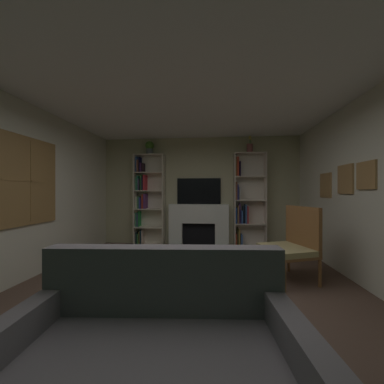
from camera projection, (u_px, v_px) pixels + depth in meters
name	position (u px, v px, depth m)	size (l,w,h in m)	color
ground_plane	(182.00, 305.00, 2.68)	(7.32, 7.32, 0.00)	brown
wall_back_accent	(199.00, 191.00, 5.75)	(4.99, 0.06, 2.69)	#B5AE8A
ceiling	(182.00, 74.00, 2.68)	(4.99, 6.22, 0.06)	white
fireplace	(199.00, 224.00, 5.60)	(1.56, 0.53, 1.02)	white
tv	(199.00, 191.00, 5.69)	(1.08, 0.06, 0.64)	black
bookshelf_left	(146.00, 199.00, 5.73)	(0.74, 0.33, 2.26)	silver
bookshelf_right	(246.00, 203.00, 5.49)	(0.74, 0.32, 2.26)	beige
potted_plant	(150.00, 147.00, 5.68)	(0.21, 0.21, 0.34)	#4F585B
vase_with_flowers	(250.00, 148.00, 5.45)	(0.14, 0.14, 0.41)	brown
couch	(154.00, 365.00, 1.36)	(1.80, 1.06, 0.92)	slate
armchair	(292.00, 244.00, 3.45)	(0.82, 0.87, 1.11)	brown
coffee_table	(178.00, 296.00, 2.22)	(0.75, 0.50, 0.37)	olive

